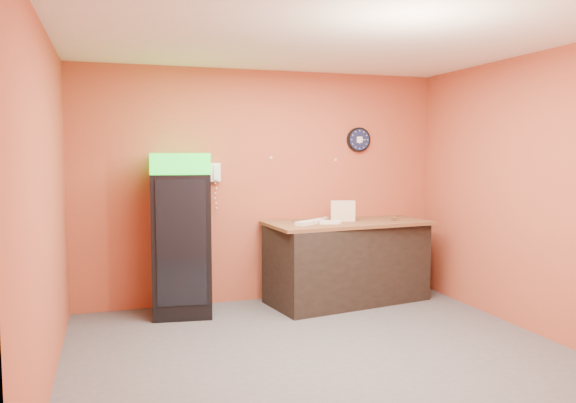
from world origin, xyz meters
name	(u,v)px	position (x,y,z in m)	size (l,w,h in m)	color
floor	(321,354)	(0.00, 0.00, 0.00)	(4.50, 4.50, 0.00)	#47474C
back_wall	(263,186)	(0.00, 2.00, 1.40)	(4.50, 0.02, 2.80)	#AA4730
left_wall	(46,207)	(-2.25, 0.00, 1.40)	(0.02, 4.00, 2.80)	#AA4730
right_wall	(531,194)	(2.25, 0.00, 1.40)	(0.02, 4.00, 2.80)	#AA4730
ceiling	(323,37)	(0.00, 0.00, 2.80)	(4.50, 4.00, 0.02)	white
beverage_cooler	(183,237)	(-1.03, 1.61, 0.88)	(0.71, 0.72, 1.80)	black
prep_counter	(347,263)	(0.94, 1.58, 0.47)	(1.89, 0.84, 0.95)	black
wall_clock	(359,140)	(1.26, 1.97, 1.97)	(0.31, 0.06, 0.31)	black
wall_phone	(215,172)	(-0.60, 1.95, 1.58)	(0.12, 0.10, 0.22)	white
butcher_paper	(347,223)	(0.94, 1.58, 0.97)	(1.95, 0.91, 0.04)	brown
sub_roll_stack	(343,211)	(0.89, 1.60, 1.11)	(0.31, 0.18, 0.25)	#F7E5C0
wrapped_sandwich_left	(306,223)	(0.35, 1.42, 1.01)	(0.29, 0.11, 0.04)	silver
wrapped_sandwich_mid	(330,222)	(0.64, 1.41, 1.00)	(0.25, 0.10, 0.04)	silver
wrapped_sandwich_right	(318,220)	(0.57, 1.61, 1.00)	(0.25, 0.10, 0.04)	silver
kitchen_tool	(326,219)	(0.68, 1.62, 1.02)	(0.06, 0.06, 0.06)	silver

